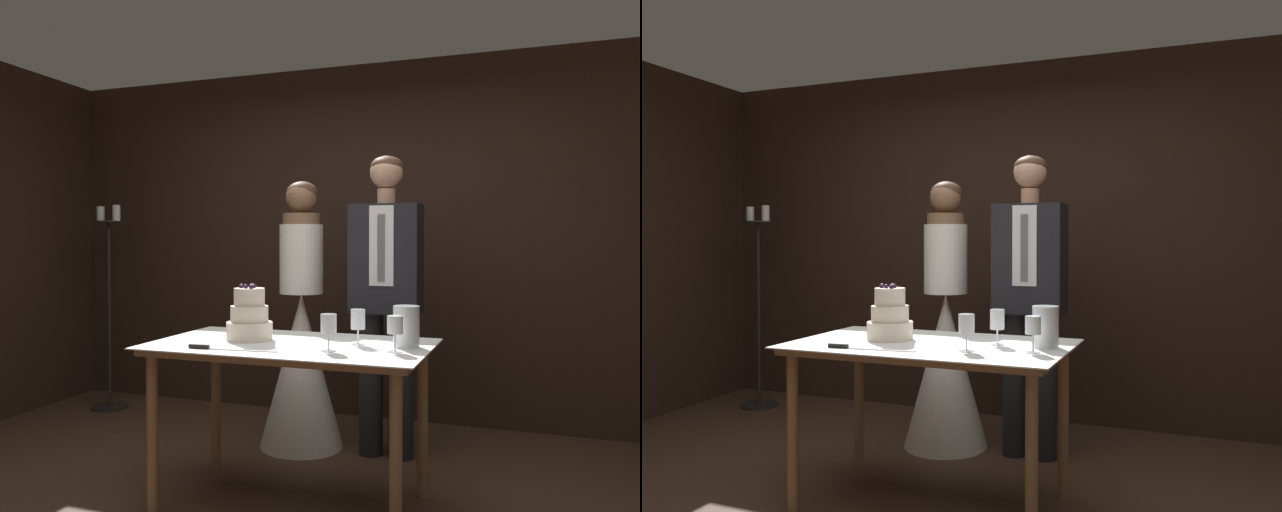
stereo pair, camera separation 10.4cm
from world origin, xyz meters
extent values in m
cube|color=black|center=(0.00, 2.03, 1.32)|extent=(5.34, 0.12, 2.65)
cylinder|color=brown|center=(-0.58, 0.02, 0.39)|extent=(0.06, 0.06, 0.77)
cylinder|color=brown|center=(0.63, 0.02, 0.39)|extent=(0.06, 0.06, 0.77)
cylinder|color=brown|center=(-0.58, 0.64, 0.39)|extent=(0.06, 0.06, 0.77)
cylinder|color=brown|center=(0.63, 0.64, 0.39)|extent=(0.06, 0.06, 0.77)
cube|color=brown|center=(0.03, 0.33, 0.79)|extent=(1.33, 0.75, 0.03)
cube|color=white|center=(0.03, 0.33, 0.81)|extent=(1.39, 0.81, 0.01)
cylinder|color=beige|center=(-0.22, 0.36, 0.86)|extent=(0.24, 0.24, 0.09)
cylinder|color=beige|center=(-0.22, 0.36, 0.95)|extent=(0.20, 0.20, 0.08)
cylinder|color=beige|center=(-0.22, 0.36, 1.04)|extent=(0.16, 0.16, 0.09)
sphere|color=#2D1933|center=(-0.20, 0.36, 1.09)|extent=(0.02, 0.02, 0.02)
sphere|color=#2D1933|center=(-0.20, 0.37, 1.09)|extent=(0.02, 0.02, 0.02)
sphere|color=#2D1933|center=(-0.22, 0.39, 1.09)|extent=(0.02, 0.02, 0.02)
sphere|color=#2D1933|center=(-0.27, 0.37, 1.09)|extent=(0.02, 0.02, 0.02)
sphere|color=#2D1933|center=(-0.26, 0.34, 1.09)|extent=(0.02, 0.02, 0.02)
sphere|color=#2D1933|center=(-0.23, 0.33, 1.09)|extent=(0.02, 0.02, 0.02)
sphere|color=#2D1933|center=(-0.19, 0.31, 1.09)|extent=(0.02, 0.02, 0.02)
cube|color=silver|center=(-0.11, 0.06, 0.82)|extent=(0.34, 0.05, 0.00)
cylinder|color=black|center=(-0.33, 0.03, 0.83)|extent=(0.10, 0.03, 0.02)
cylinder|color=silver|center=(0.28, 0.17, 0.82)|extent=(0.07, 0.07, 0.00)
cylinder|color=silver|center=(0.28, 0.17, 0.86)|extent=(0.01, 0.01, 0.08)
cylinder|color=silver|center=(0.28, 0.17, 0.94)|extent=(0.07, 0.07, 0.09)
cylinder|color=maroon|center=(0.28, 0.17, 0.92)|extent=(0.06, 0.06, 0.03)
cylinder|color=silver|center=(0.35, 0.39, 0.82)|extent=(0.07, 0.07, 0.00)
cylinder|color=silver|center=(0.35, 0.39, 0.86)|extent=(0.01, 0.01, 0.07)
cylinder|color=silver|center=(0.35, 0.39, 0.94)|extent=(0.07, 0.07, 0.10)
cylinder|color=maroon|center=(0.35, 0.39, 0.91)|extent=(0.06, 0.06, 0.04)
cylinder|color=silver|center=(0.57, 0.25, 0.82)|extent=(0.07, 0.07, 0.00)
cylinder|color=silver|center=(0.57, 0.25, 0.86)|extent=(0.01, 0.01, 0.08)
cylinder|color=silver|center=(0.57, 0.25, 0.94)|extent=(0.07, 0.07, 0.08)
cylinder|color=maroon|center=(0.57, 0.25, 0.91)|extent=(0.06, 0.06, 0.03)
cylinder|color=silver|center=(0.59, 0.42, 0.91)|extent=(0.13, 0.13, 0.20)
cylinder|color=white|center=(0.59, 0.42, 0.86)|extent=(0.06, 0.06, 0.09)
sphere|color=#F9CC4C|center=(0.59, 0.42, 0.92)|extent=(0.02, 0.02, 0.02)
cone|color=white|center=(-0.25, 1.18, 0.49)|extent=(0.54, 0.54, 0.99)
cylinder|color=white|center=(-0.25, 1.18, 1.21)|extent=(0.28, 0.28, 0.44)
cylinder|color=brown|center=(-0.25, 1.18, 1.47)|extent=(0.24, 0.24, 0.07)
sphere|color=brown|center=(-0.25, 1.18, 1.60)|extent=(0.20, 0.20, 0.20)
ellipsoid|color=#472D1E|center=(-0.25, 1.20, 1.63)|extent=(0.21, 0.21, 0.15)
cylinder|color=black|center=(0.21, 1.18, 0.44)|extent=(0.15, 0.15, 0.89)
cylinder|color=black|center=(0.40, 1.18, 0.44)|extent=(0.15, 0.15, 0.89)
cube|color=black|center=(0.30, 1.18, 1.22)|extent=(0.42, 0.24, 0.66)
cube|color=white|center=(0.30, 1.06, 1.30)|extent=(0.15, 0.01, 0.48)
cube|color=slate|center=(0.30, 1.05, 1.28)|extent=(0.04, 0.01, 0.40)
cylinder|color=tan|center=(0.30, 1.18, 1.60)|extent=(0.11, 0.11, 0.09)
sphere|color=tan|center=(0.30, 1.18, 1.74)|extent=(0.20, 0.20, 0.20)
ellipsoid|color=#472D1E|center=(0.30, 1.19, 1.78)|extent=(0.20, 0.20, 0.13)
cylinder|color=black|center=(-2.02, 1.52, 0.01)|extent=(0.28, 0.28, 0.02)
cylinder|color=black|center=(-2.02, 1.52, 0.75)|extent=(0.03, 0.03, 1.45)
cylinder|color=black|center=(-2.02, 1.52, 1.48)|extent=(0.22, 0.22, 0.01)
cylinder|color=white|center=(-2.09, 1.52, 1.54)|extent=(0.06, 0.06, 0.11)
cylinder|color=white|center=(-1.94, 1.52, 1.55)|extent=(0.06, 0.06, 0.12)
camera|label=1|loc=(1.20, -2.54, 1.33)|focal=35.00mm
camera|label=2|loc=(1.30, -2.51, 1.33)|focal=35.00mm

